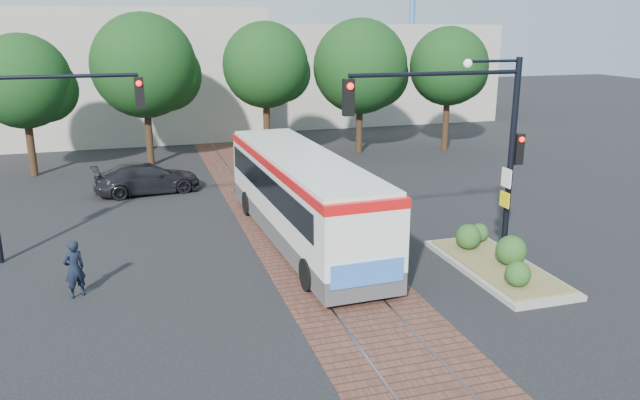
{
  "coord_description": "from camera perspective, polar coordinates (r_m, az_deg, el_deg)",
  "views": [
    {
      "loc": [
        -5.3,
        -16.05,
        7.12
      ],
      "look_at": [
        0.33,
        2.49,
        1.6
      ],
      "focal_mm": 35.0,
      "sensor_mm": 36.0,
      "label": 1
    }
  ],
  "objects": [
    {
      "name": "ground",
      "position": [
        18.34,
        1.28,
        -6.95
      ],
      "size": [
        120.0,
        120.0,
        0.0
      ],
      "primitive_type": "plane",
      "color": "black",
      "rests_on": "ground"
    },
    {
      "name": "parked_car",
      "position": [
        27.97,
        -15.53,
        1.92
      ],
      "size": [
        4.67,
        2.39,
        1.3
      ],
      "primitive_type": "imported",
      "rotation": [
        0.0,
        0.0,
        1.7
      ],
      "color": "black",
      "rests_on": "ground"
    },
    {
      "name": "tree_row",
      "position": [
        33.19,
        -5.67,
        11.9
      ],
      "size": [
        26.4,
        5.6,
        7.67
      ],
      "color": "#382314",
      "rests_on": "ground"
    },
    {
      "name": "traffic_island",
      "position": [
        19.44,
        15.82,
        -5.17
      ],
      "size": [
        2.2,
        5.2,
        1.13
      ],
      "color": "gray",
      "rests_on": "ground"
    },
    {
      "name": "signal_pole_left",
      "position": [
        20.54,
        -25.36,
        5.25
      ],
      "size": [
        4.99,
        0.34,
        6.0
      ],
      "color": "black",
      "rests_on": "ground"
    },
    {
      "name": "city_bus",
      "position": [
        20.77,
        -1.68,
        0.62
      ],
      "size": [
        2.79,
        11.14,
        2.96
      ],
      "rotation": [
        0.0,
        0.0,
        0.04
      ],
      "color": "#424244",
      "rests_on": "ground"
    },
    {
      "name": "signal_pole_main",
      "position": [
        18.03,
        14.0,
        5.97
      ],
      "size": [
        5.49,
        0.46,
        6.0
      ],
      "color": "black",
      "rests_on": "ground"
    },
    {
      "name": "trackbed",
      "position": [
        21.92,
        -1.98,
        -3.05
      ],
      "size": [
        3.6,
        40.0,
        0.02
      ],
      "color": "brown",
      "rests_on": "ground"
    },
    {
      "name": "warehouses",
      "position": [
        45.17,
        -11.0,
        11.41
      ],
      "size": [
        40.0,
        13.0,
        8.0
      ],
      "color": "#ADA899",
      "rests_on": "ground"
    },
    {
      "name": "officer",
      "position": [
        17.96,
        -21.55,
        -5.88
      ],
      "size": [
        0.69,
        0.62,
        1.6
      ],
      "primitive_type": "imported",
      "rotation": [
        0.0,
        0.0,
        3.65
      ],
      "color": "black",
      "rests_on": "ground"
    }
  ]
}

